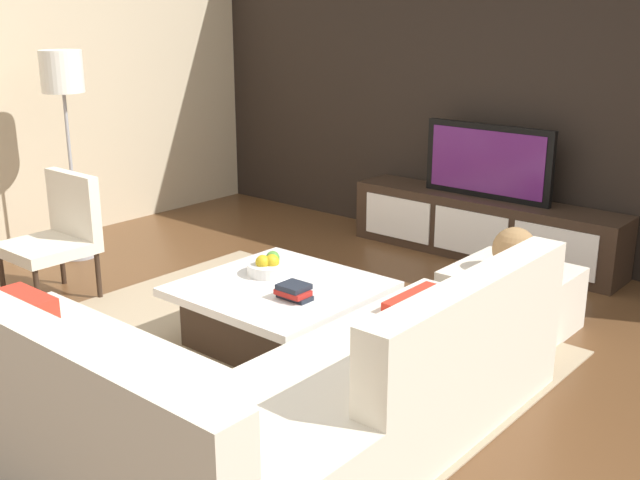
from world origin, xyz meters
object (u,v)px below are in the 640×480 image
Objects in this scene: sectional_couch at (237,391)px; floor_lamp at (63,85)px; television at (488,161)px; decorative_ball at (514,249)px; fruit_bowl at (270,266)px; accent_chair_near at (59,230)px; book_stack at (294,292)px; ottoman at (510,300)px; media_console at (483,228)px; coffee_table at (280,313)px.

floor_lamp reaches higher than sectional_couch.
decorative_ball is at bearing -54.54° from television.
decorative_ball is (1.14, 1.00, 0.11)m from fruit_bowl.
sectional_couch is at bearing -80.91° from television.
television is 3.27m from accent_chair_near.
fruit_bowl is at bearing 151.62° from book_stack.
decorative_ball is at bearing 41.19° from fruit_bowl.
television is 3.32m from sectional_couch.
decorative_ball is at bearing 0.00° from ottoman.
media_console is at bearing 125.47° from decorative_ball.
ottoman is 1.53m from fruit_bowl.
media_console is 0.94× the size of sectional_couch.
book_stack is at bearing 11.56° from accent_chair_near.
television reaches higher than accent_chair_near.
sectional_couch is 1.13m from coffee_table.
floor_lamp is 8.26× the size of book_stack.
accent_chair_near reaches higher than book_stack.
book_stack is (-0.40, 0.83, 0.15)m from sectional_couch.
floor_lamp is at bearing 160.10° from sectional_couch.
fruit_bowl is (-0.28, -2.20, -0.37)m from television.
fruit_bowl is (-0.28, -2.20, 0.18)m from media_console.
accent_chair_near is at bearing -150.71° from decorative_ball.
fruit_bowl is at bearing 127.50° from sectional_couch.
media_console reaches higher than book_stack.
fruit_bowl is at bearing -138.81° from ottoman.
television reaches higher than media_console.
coffee_table is 5.34× the size of book_stack.
decorative_ball is (0.86, -1.20, 0.29)m from media_console.
decorative_ball is (0.00, 0.00, 0.34)m from ottoman.
floor_lamp reaches higher than television.
fruit_bowl is (-0.80, 1.04, 0.15)m from sectional_couch.
coffee_table is at bearing -28.79° from fruit_bowl.
media_console is at bearing -90.00° from television.
media_console is at bearing 99.09° from sectional_couch.
accent_chair_near is at bearing 167.10° from sectional_couch.
ottoman is at bearing 41.19° from fruit_bowl.
decorative_ball reaches higher than book_stack.
floor_lamp is (-0.71, 0.57, 0.91)m from accent_chair_near.
media_console is 3.27m from accent_chair_near.
media_console is 2.14× the size of coffee_table.
television is at bearing 40.20° from floor_lamp.
book_stack is at bearing -87.24° from television.
media_console is at bearing 92.76° from book_stack.
sectional_couch is at bearing -9.91° from accent_chair_near.
television is at bearing 92.76° from book_stack.
sectional_couch reaches higher than ottoman.
media_console is 1.50m from decorative_ball.
floor_lamp is at bearing 174.05° from book_stack.
floor_lamp is at bearing -164.58° from decorative_ball.
coffee_table is 3.81× the size of fruit_bowl.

